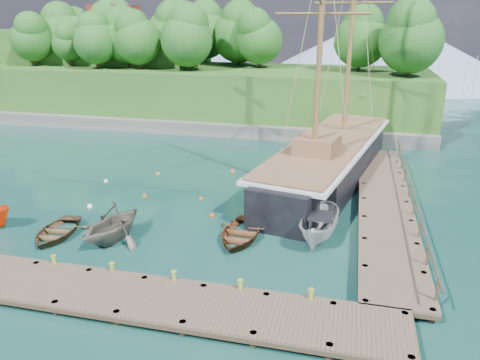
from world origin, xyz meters
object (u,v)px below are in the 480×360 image
object	(u,v)px
cabin_boat_white	(319,240)
schooner	(329,162)
rowboat_2	(240,239)
rowboat_0	(57,236)
rowboat_1	(113,240)

from	to	relation	value
cabin_boat_white	schooner	xyz separation A→B (m)	(-0.22, 10.90, 1.18)
cabin_boat_white	rowboat_2	bearing A→B (deg)	-159.09
rowboat_0	rowboat_1	distance (m)	3.30
rowboat_1	rowboat_2	xyz separation A→B (m)	(6.72, 1.76, 0.00)
schooner	cabin_boat_white	bearing A→B (deg)	-77.08
rowboat_1	schooner	size ratio (longest dim) A/B	0.15
rowboat_2	cabin_boat_white	distance (m)	4.36
rowboat_0	cabin_boat_white	bearing A→B (deg)	7.27
rowboat_0	rowboat_1	world-z (taller)	rowboat_1
rowboat_0	rowboat_2	bearing A→B (deg)	7.24
rowboat_0	cabin_boat_white	world-z (taller)	cabin_boat_white
schooner	rowboat_1	bearing A→B (deg)	-116.65
rowboat_1	cabin_boat_white	bearing A→B (deg)	26.05
rowboat_2	schooner	xyz separation A→B (m)	(4.05, 11.81, 1.18)
cabin_boat_white	schooner	size ratio (longest dim) A/B	0.16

